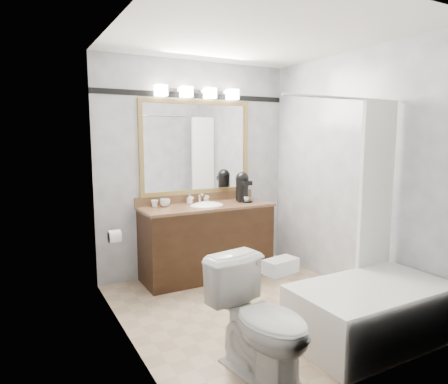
# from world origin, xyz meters

# --- Properties ---
(room) EXTENTS (2.42, 2.62, 2.52)m
(room) POSITION_xyz_m (0.00, 0.00, 1.25)
(room) COLOR tan
(room) RESTS_ON ground
(vanity) EXTENTS (1.53, 0.58, 0.97)m
(vanity) POSITION_xyz_m (0.00, 1.02, 0.44)
(vanity) COLOR black
(vanity) RESTS_ON ground
(mirror) EXTENTS (1.40, 0.04, 1.10)m
(mirror) POSITION_xyz_m (0.00, 1.28, 1.50)
(mirror) COLOR #A38749
(mirror) RESTS_ON room
(vanity_light_bar) EXTENTS (1.02, 0.14, 0.12)m
(vanity_light_bar) POSITION_xyz_m (0.00, 1.23, 2.13)
(vanity_light_bar) COLOR silver
(vanity_light_bar) RESTS_ON room
(accent_stripe) EXTENTS (2.40, 0.01, 0.06)m
(accent_stripe) POSITION_xyz_m (0.00, 1.29, 2.10)
(accent_stripe) COLOR black
(accent_stripe) RESTS_ON room
(bathtub) EXTENTS (1.30, 0.75, 1.96)m
(bathtub) POSITION_xyz_m (0.55, -0.90, 0.28)
(bathtub) COLOR white
(bathtub) RESTS_ON ground
(tp_roll) EXTENTS (0.11, 0.12, 0.12)m
(tp_roll) POSITION_xyz_m (-1.14, 0.66, 0.70)
(tp_roll) COLOR white
(tp_roll) RESTS_ON room
(toilet) EXTENTS (0.57, 0.84, 0.80)m
(toilet) POSITION_xyz_m (-0.54, -0.92, 0.40)
(toilet) COLOR white
(toilet) RESTS_ON ground
(tissue_box) EXTENTS (0.23, 0.15, 0.09)m
(tissue_box) POSITION_xyz_m (-0.54, -1.12, 0.84)
(tissue_box) COLOR white
(tissue_box) RESTS_ON toilet
(coffee_maker) EXTENTS (0.19, 0.23, 0.36)m
(coffee_maker) POSITION_xyz_m (0.49, 1.04, 1.03)
(coffee_maker) COLOR black
(coffee_maker) RESTS_ON vanity
(cup_left) EXTENTS (0.15, 0.15, 0.09)m
(cup_left) POSITION_xyz_m (-0.45, 1.16, 0.89)
(cup_left) COLOR white
(cup_left) RESTS_ON vanity
(cup_right) EXTENTS (0.08, 0.08, 0.07)m
(cup_right) POSITION_xyz_m (-0.56, 1.20, 0.89)
(cup_right) COLOR white
(cup_right) RESTS_ON vanity
(soap_bottle_a) EXTENTS (0.06, 0.06, 0.11)m
(soap_bottle_a) POSITION_xyz_m (-0.14, 1.19, 0.90)
(soap_bottle_a) COLOR white
(soap_bottle_a) RESTS_ON vanity
(soap_bottle_b) EXTENTS (0.07, 0.07, 0.08)m
(soap_bottle_b) POSITION_xyz_m (0.10, 1.23, 0.89)
(soap_bottle_b) COLOR white
(soap_bottle_b) RESTS_ON vanity
(soap_bar) EXTENTS (0.09, 0.07, 0.02)m
(soap_bar) POSITION_xyz_m (0.06, 1.13, 0.86)
(soap_bar) COLOR beige
(soap_bar) RESTS_ON vanity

